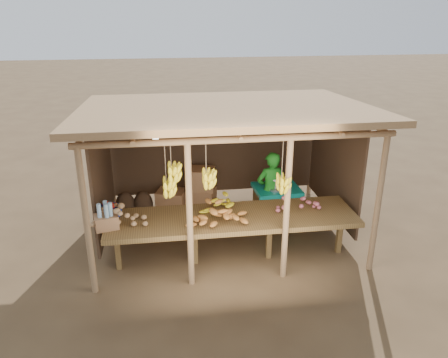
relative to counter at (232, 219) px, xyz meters
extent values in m
plane|color=brown|center=(0.00, 0.95, -0.74)|extent=(60.00, 60.00, 0.00)
cylinder|color=#95714D|center=(-2.10, -0.55, 0.36)|extent=(0.09, 0.09, 2.20)
cylinder|color=#95714D|center=(2.10, -0.55, 0.36)|extent=(0.09, 0.09, 2.20)
cylinder|color=#95714D|center=(-2.10, 2.45, 0.36)|extent=(0.09, 0.09, 2.20)
cylinder|color=#95714D|center=(2.10, 2.45, 0.36)|extent=(0.09, 0.09, 2.20)
cylinder|color=#95714D|center=(-0.70, -0.55, 0.36)|extent=(0.09, 0.09, 2.20)
cylinder|color=#95714D|center=(0.70, -0.55, 0.36)|extent=(0.09, 0.09, 2.20)
cylinder|color=#95714D|center=(0.00, -0.55, 1.46)|extent=(4.40, 0.09, 0.09)
cylinder|color=#95714D|center=(0.00, 2.45, 1.46)|extent=(4.40, 0.09, 0.09)
cube|color=#A2784B|center=(0.00, 0.95, 1.55)|extent=(4.70, 3.50, 0.28)
cube|color=#463120|center=(0.00, 2.43, 0.47)|extent=(4.20, 0.04, 1.98)
cube|color=#463120|center=(-2.08, 1.15, 0.47)|extent=(0.04, 2.40, 1.98)
cube|color=#463120|center=(2.08, 1.15, 0.47)|extent=(0.04, 2.40, 1.98)
cube|color=brown|center=(0.00, 0.00, 0.02)|extent=(3.90, 1.05, 0.08)
cube|color=brown|center=(-1.80, 0.00, -0.38)|extent=(0.08, 0.08, 0.72)
cube|color=brown|center=(-0.60, 0.00, -0.38)|extent=(0.08, 0.08, 0.72)
cube|color=brown|center=(0.60, 0.00, -0.38)|extent=(0.08, 0.08, 0.72)
cube|color=brown|center=(1.80, 0.00, -0.38)|extent=(0.08, 0.08, 0.72)
cylinder|color=navy|center=(-1.90, 0.32, 0.13)|extent=(0.37, 0.37, 0.13)
cube|color=#9D6D46|center=(-1.90, -0.14, 0.17)|extent=(0.38, 0.33, 0.21)
imported|color=#1A781D|center=(0.87, 1.08, -0.01)|extent=(0.58, 0.43, 1.46)
cube|color=brown|center=(1.01, 1.15, -0.40)|extent=(0.77, 0.66, 0.68)
cube|color=#0C8480|center=(1.01, 1.15, -0.02)|extent=(0.85, 0.74, 0.07)
cube|color=#9D6D46|center=(-0.32, 1.96, -0.50)|extent=(0.65, 0.58, 0.43)
cube|color=#9D6D46|center=(-0.32, 1.96, -0.06)|extent=(0.65, 0.58, 0.43)
cube|color=#9D6D46|center=(-0.92, 1.96, -0.50)|extent=(0.65, 0.58, 0.43)
ellipsoid|color=#463120|center=(-1.83, 2.03, -0.51)|extent=(0.39, 0.39, 0.52)
ellipsoid|color=#463120|center=(-1.48, 2.03, -0.51)|extent=(0.39, 0.39, 0.52)
camera|label=1|loc=(-0.99, -6.06, 3.10)|focal=35.00mm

